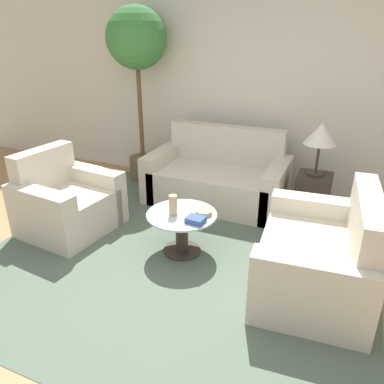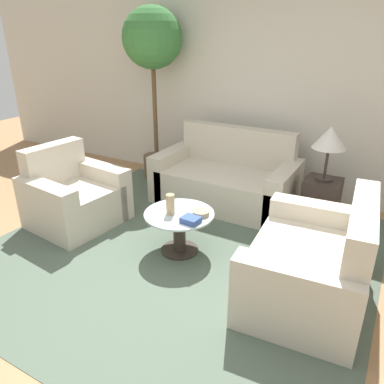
# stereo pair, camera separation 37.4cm
# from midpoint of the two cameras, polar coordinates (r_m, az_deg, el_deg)

# --- Properties ---
(ground_plane) EXTENTS (14.00, 14.00, 0.00)m
(ground_plane) POSITION_cam_midpoint_polar(r_m,az_deg,el_deg) (3.24, -3.64, -15.58)
(ground_plane) COLOR #9E754C
(wall_back) EXTENTS (10.00, 0.06, 2.60)m
(wall_back) POSITION_cam_midpoint_polar(r_m,az_deg,el_deg) (5.06, 13.53, 14.44)
(wall_back) COLOR beige
(wall_back) RESTS_ON ground_plane
(rug) EXTENTS (3.63, 3.49, 0.01)m
(rug) POSITION_cam_midpoint_polar(r_m,az_deg,el_deg) (3.80, 0.96, -8.95)
(rug) COLOR #4C5B4C
(rug) RESTS_ON ground_plane
(sofa_main) EXTENTS (1.72, 0.92, 0.91)m
(sofa_main) POSITION_cam_midpoint_polar(r_m,az_deg,el_deg) (4.79, 7.66, 1.81)
(sofa_main) COLOR beige
(sofa_main) RESTS_ON ground_plane
(armchair) EXTENTS (0.94, 1.02, 0.88)m
(armchair) POSITION_cam_midpoint_polar(r_m,az_deg,el_deg) (4.38, -15.38, -0.97)
(armchair) COLOR beige
(armchair) RESTS_ON ground_plane
(loveseat) EXTENTS (0.97, 1.35, 0.90)m
(loveseat) POSITION_cam_midpoint_polar(r_m,az_deg,el_deg) (3.28, 21.54, -10.72)
(loveseat) COLOR beige
(loveseat) RESTS_ON ground_plane
(coffee_table) EXTENTS (0.68, 0.68, 0.42)m
(coffee_table) POSITION_cam_midpoint_polar(r_m,az_deg,el_deg) (3.66, 0.99, -5.38)
(coffee_table) COLOR #332823
(coffee_table) RESTS_ON ground_plane
(side_table) EXTENTS (0.38, 0.38, 0.54)m
(side_table) POSITION_cam_midpoint_polar(r_m,az_deg,el_deg) (4.47, 21.28, -1.56)
(side_table) COLOR #332823
(side_table) RESTS_ON ground_plane
(table_lamp) EXTENTS (0.35, 0.35, 0.59)m
(table_lamp) POSITION_cam_midpoint_polar(r_m,az_deg,el_deg) (4.23, 22.72, 7.45)
(table_lamp) COLOR #332823
(table_lamp) RESTS_ON side_table
(potted_plant) EXTENTS (0.79, 0.79, 2.34)m
(potted_plant) POSITION_cam_midpoint_polar(r_m,az_deg,el_deg) (5.29, -3.87, 20.49)
(potted_plant) COLOR brown
(potted_plant) RESTS_ON ground_plane
(vase) EXTENTS (0.08, 0.08, 0.20)m
(vase) POSITION_cam_midpoint_polar(r_m,az_deg,el_deg) (3.53, -0.30, -1.95)
(vase) COLOR tan
(vase) RESTS_ON coffee_table
(bowl) EXTENTS (0.16, 0.16, 0.05)m
(bowl) POSITION_cam_midpoint_polar(r_m,az_deg,el_deg) (3.55, 4.38, -3.28)
(bowl) COLOR gray
(bowl) RESTS_ON coffee_table
(book_stack) EXTENTS (0.17, 0.15, 0.05)m
(book_stack) POSITION_cam_midpoint_polar(r_m,az_deg,el_deg) (3.41, 2.95, -4.35)
(book_stack) COLOR #334C8C
(book_stack) RESTS_ON coffee_table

